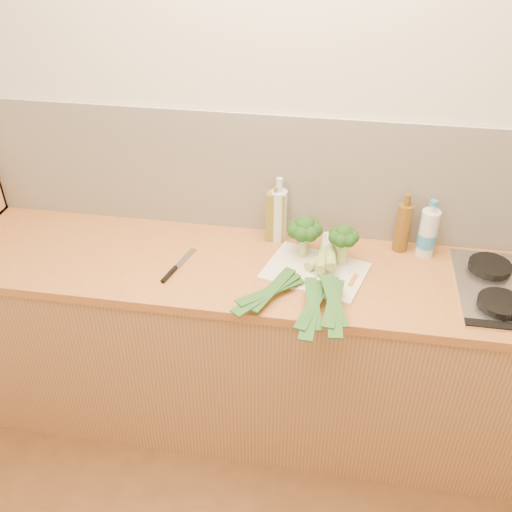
{
  "coord_description": "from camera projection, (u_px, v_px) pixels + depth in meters",
  "views": [
    {
      "loc": [
        0.25,
        -0.68,
        2.27
      ],
      "look_at": [
        -0.05,
        1.1,
        1.02
      ],
      "focal_mm": 40.0,
      "sensor_mm": 36.0,
      "label": 1
    }
  ],
  "objects": [
    {
      "name": "leek_back",
      "position": [
        332.0,
        270.0,
        2.2
      ],
      "size": [
        0.12,
        0.64,
        0.04
      ],
      "rotation": [
        0.0,
        0.0,
        0.09
      ],
      "color": "white",
      "rests_on": "chopping_board"
    },
    {
      "name": "room_shell",
      "position": [
        283.0,
        177.0,
        2.42
      ],
      "size": [
        3.5,
        3.5,
        3.5
      ],
      "color": "beige",
      "rests_on": "ground"
    },
    {
      "name": "chefs_knife",
      "position": [
        173.0,
        270.0,
        2.31
      ],
      "size": [
        0.09,
        0.26,
        0.02
      ],
      "rotation": [
        0.0,
        0.0,
        -0.24
      ],
      "color": "silver",
      "rests_on": "counter"
    },
    {
      "name": "water_bottle",
      "position": [
        427.0,
        234.0,
        2.36
      ],
      "size": [
        0.08,
        0.08,
        0.24
      ],
      "color": "silver",
      "rests_on": "counter"
    },
    {
      "name": "glass_bottle",
      "position": [
        279.0,
        215.0,
        2.44
      ],
      "size": [
        0.07,
        0.07,
        0.3
      ],
      "color": "silver",
      "rests_on": "counter"
    },
    {
      "name": "oil_tin",
      "position": [
        276.0,
        217.0,
        2.44
      ],
      "size": [
        0.08,
        0.05,
        0.26
      ],
      "color": "olive",
      "rests_on": "counter"
    },
    {
      "name": "amber_bottle",
      "position": [
        403.0,
        227.0,
        2.38
      ],
      "size": [
        0.06,
        0.06,
        0.27
      ],
      "color": "brown",
      "rests_on": "counter"
    },
    {
      "name": "chopping_board",
      "position": [
        315.0,
        271.0,
        2.3
      ],
      "size": [
        0.45,
        0.38,
        0.01
      ],
      "primitive_type": "cube",
      "rotation": [
        0.0,
        0.0,
        -0.28
      ],
      "color": "white",
      "rests_on": "counter"
    },
    {
      "name": "broccoli_left",
      "position": [
        305.0,
        229.0,
        2.33
      ],
      "size": [
        0.14,
        0.15,
        0.18
      ],
      "color": "#AEC975",
      "rests_on": "chopping_board"
    },
    {
      "name": "broccoli_right",
      "position": [
        343.0,
        238.0,
        2.27
      ],
      "size": [
        0.12,
        0.12,
        0.18
      ],
      "color": "#AEC975",
      "rests_on": "chopping_board"
    },
    {
      "name": "leek_front",
      "position": [
        305.0,
        269.0,
        2.27
      ],
      "size": [
        0.4,
        0.55,
        0.04
      ],
      "rotation": [
        0.0,
        0.0,
        -0.61
      ],
      "color": "white",
      "rests_on": "chopping_board"
    },
    {
      "name": "counter",
      "position": [
        271.0,
        348.0,
        2.59
      ],
      "size": [
        3.2,
        0.62,
        0.9
      ],
      "color": "#B17449",
      "rests_on": "ground"
    },
    {
      "name": "leek_mid",
      "position": [
        320.0,
        271.0,
        2.23
      ],
      "size": [
        0.11,
        0.67,
        0.04
      ],
      "rotation": [
        0.0,
        0.0,
        -0.05
      ],
      "color": "white",
      "rests_on": "chopping_board"
    }
  ]
}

